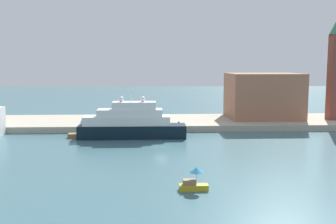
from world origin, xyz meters
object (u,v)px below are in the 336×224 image
bell_tower (335,66)px  mooring_bollard (179,124)px  work_barge (83,135)px  large_yacht (131,124)px  harbor_building (263,96)px  small_motorboat (194,180)px  person_figure (102,121)px  parked_car (89,120)px

bell_tower → mooring_bollard: bearing=-169.0°
work_barge → large_yacht: bearing=-4.0°
work_barge → bell_tower: (61.98, 14.69, 14.89)m
large_yacht → harbor_building: harbor_building is taller
small_motorboat → bell_tower: bell_tower is taller
harbor_building → mooring_bollard: 27.20m
work_barge → person_figure: 9.33m
bell_tower → parked_car: size_ratio=6.34×
bell_tower → person_figure: bearing=-174.1°
bell_tower → parked_car: (-62.71, -1.23, -13.34)m
work_barge → small_motorboat: bearing=-61.3°
harbor_building → small_motorboat: bearing=-113.9°
small_motorboat → mooring_bollard: small_motorboat is taller
bell_tower → person_figure: bell_tower is taller
large_yacht → small_motorboat: size_ratio=6.25×
harbor_building → person_figure: size_ratio=10.33×
harbor_building → bell_tower: (17.18, -4.48, 7.93)m
small_motorboat → bell_tower: bearing=50.8°
person_figure → mooring_bollard: (18.21, -1.84, -0.40)m
small_motorboat → mooring_bollard: (1.14, 43.50, 0.60)m
large_yacht → bell_tower: bell_tower is taller
mooring_bollard → small_motorboat: bearing=-91.5°
work_barge → person_figure: size_ratio=3.63×
harbor_building → person_figure: harbor_building is taller
bell_tower → work_barge: bearing=-166.7°
large_yacht → work_barge: bearing=176.0°
small_motorboat → person_figure: size_ratio=2.07×
harbor_building → bell_tower: bell_tower is taller
work_barge → bell_tower: bearing=13.3°
harbor_building → mooring_bollard: harbor_building is taller
large_yacht → bell_tower: 55.29m
work_barge → person_figure: bearing=70.8°
small_motorboat → harbor_building: size_ratio=0.20×
harbor_building → bell_tower: 19.44m
bell_tower → mooring_bollard: 43.65m
mooring_bollard → work_barge: bearing=-162.2°
small_motorboat → person_figure: bearing=110.6°
harbor_building → person_figure: bearing=-165.9°
large_yacht → mooring_bollard: (10.91, 7.52, -1.23)m
bell_tower → mooring_bollard: bell_tower is taller
parked_car → person_figure: bearing=-52.2°
large_yacht → person_figure: large_yacht is taller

